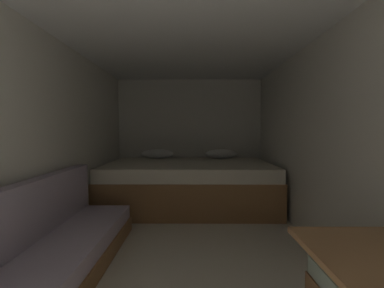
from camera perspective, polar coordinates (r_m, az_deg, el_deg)
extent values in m
plane|color=beige|center=(2.90, -1.27, -21.53)|extent=(7.45, 7.45, 0.00)
cube|color=silver|center=(5.40, -0.48, 1.41)|extent=(2.75, 0.05, 2.13)
cube|color=silver|center=(3.01, -27.96, -0.03)|extent=(0.05, 5.45, 2.13)
cube|color=silver|center=(2.94, 26.03, -0.04)|extent=(0.05, 5.45, 2.13)
cube|color=white|center=(2.81, -1.32, 22.73)|extent=(2.75, 5.45, 0.05)
cube|color=olive|center=(4.57, -0.63, -9.15)|extent=(2.53, 1.71, 0.50)
cube|color=beige|center=(4.51, -0.64, -4.86)|extent=(2.49, 1.67, 0.19)
ellipsoid|color=white|center=(5.15, -6.86, -1.94)|extent=(0.57, 0.35, 0.17)
ellipsoid|color=white|center=(5.14, 5.84, -1.95)|extent=(0.57, 0.35, 0.17)
cube|color=#AD9EB2|center=(2.39, -28.25, -21.53)|extent=(0.59, 2.96, 0.14)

